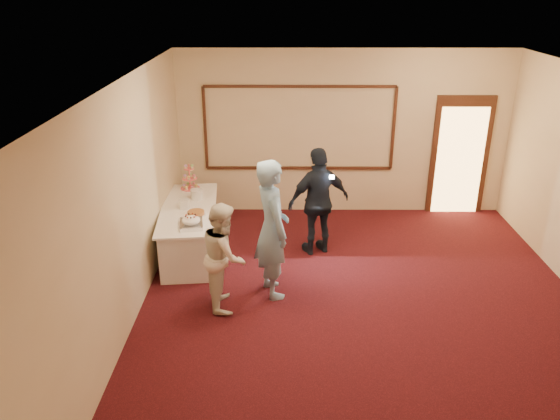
% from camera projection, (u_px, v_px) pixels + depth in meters
% --- Properties ---
extents(floor, '(7.00, 7.00, 0.00)m').
position_uv_depth(floor, '(365.00, 311.00, 7.24)').
color(floor, black).
rests_on(floor, ground).
extents(room_walls, '(6.04, 7.04, 3.02)m').
position_uv_depth(room_walls, '(375.00, 166.00, 6.46)').
color(room_walls, beige).
rests_on(room_walls, floor).
extents(wall_molding, '(3.45, 0.04, 1.55)m').
position_uv_depth(wall_molding, '(299.00, 128.00, 9.83)').
color(wall_molding, black).
rests_on(wall_molding, room_walls).
extents(doorway, '(1.05, 0.07, 2.20)m').
position_uv_depth(doorway, '(460.00, 157.00, 10.00)').
color(doorway, black).
rests_on(doorway, floor).
extents(buffet_table, '(1.04, 2.25, 0.77)m').
position_uv_depth(buffet_table, '(190.00, 230.00, 8.70)').
color(buffet_table, white).
rests_on(buffet_table, floor).
extents(pavlova_tray, '(0.38, 0.47, 0.17)m').
position_uv_depth(pavlova_tray, '(191.00, 222.00, 7.87)').
color(pavlova_tray, silver).
rests_on(pavlova_tray, buffet_table).
extents(cupcake_stand, '(0.33, 0.33, 0.48)m').
position_uv_depth(cupcake_stand, '(190.00, 179.00, 9.27)').
color(cupcake_stand, '#E85F5F').
rests_on(cupcake_stand, buffet_table).
extents(plate_stack_a, '(0.17, 0.17, 0.15)m').
position_uv_depth(plate_stack_a, '(184.00, 204.00, 8.49)').
color(plate_stack_a, white).
rests_on(plate_stack_a, buffet_table).
extents(plate_stack_b, '(0.20, 0.20, 0.16)m').
position_uv_depth(plate_stack_b, '(197.00, 194.00, 8.85)').
color(plate_stack_b, white).
rests_on(plate_stack_b, buffet_table).
extents(tart, '(0.30, 0.30, 0.06)m').
position_uv_depth(tart, '(196.00, 213.00, 8.27)').
color(tart, white).
rests_on(tart, buffet_table).
extents(man, '(0.67, 0.82, 1.95)m').
position_uv_depth(man, '(272.00, 229.00, 7.32)').
color(man, '#82AFD2').
rests_on(man, floor).
extents(woman, '(0.63, 0.77, 1.46)m').
position_uv_depth(woman, '(224.00, 256.00, 7.13)').
color(woman, white).
rests_on(woman, floor).
extents(guest, '(1.10, 0.77, 1.74)m').
position_uv_depth(guest, '(319.00, 202.00, 8.52)').
color(guest, black).
rests_on(guest, floor).
extents(camera_flash, '(0.07, 0.05, 0.05)m').
position_uv_depth(camera_flash, '(332.00, 177.00, 8.19)').
color(camera_flash, white).
rests_on(camera_flash, guest).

